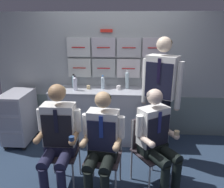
# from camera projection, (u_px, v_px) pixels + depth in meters

# --- Properties ---
(ground) EXTENTS (4.80, 4.80, 0.04)m
(ground) POSITION_uv_depth(u_px,v_px,m) (109.00, 182.00, 2.82)
(ground) COLOR #26374E
(galley_bulkhead) EXTENTS (4.20, 0.14, 2.15)m
(galley_bulkhead) POSITION_uv_depth(u_px,v_px,m) (115.00, 77.00, 3.78)
(galley_bulkhead) COLOR #A3ACAE
(galley_bulkhead) RESTS_ON ground
(galley_counter) EXTENTS (1.87, 0.53, 0.91)m
(galley_counter) POSITION_uv_depth(u_px,v_px,m) (107.00, 115.00, 3.71)
(galley_counter) COLOR #B4B8C3
(galley_counter) RESTS_ON ground
(service_trolley) EXTENTS (0.40, 0.65, 0.89)m
(service_trolley) POSITION_uv_depth(u_px,v_px,m) (19.00, 116.00, 3.63)
(service_trolley) COLOR black
(service_trolley) RESTS_ON ground
(folding_chair_left) EXTENTS (0.40, 0.40, 0.85)m
(folding_chair_left) POSITION_uv_depth(u_px,v_px,m) (63.00, 143.00, 2.71)
(folding_chair_left) COLOR #A8AAAF
(folding_chair_left) RESTS_ON ground
(crew_member_left) EXTENTS (0.52, 0.63, 1.31)m
(crew_member_left) POSITION_uv_depth(u_px,v_px,m) (58.00, 134.00, 2.50)
(crew_member_left) COLOR black
(crew_member_left) RESTS_ON ground
(folding_chair_right) EXTENTS (0.45, 0.45, 0.85)m
(folding_chair_right) POSITION_uv_depth(u_px,v_px,m) (105.00, 147.00, 2.62)
(folding_chair_right) COLOR #A8AAAF
(folding_chair_right) RESTS_ON ground
(crew_member_right) EXTENTS (0.49, 0.63, 1.25)m
(crew_member_right) POSITION_uv_depth(u_px,v_px,m) (102.00, 142.00, 2.42)
(crew_member_right) COLOR black
(crew_member_right) RESTS_ON ground
(folding_chair_by_counter) EXTENTS (0.55, 0.55, 0.85)m
(folding_chair_by_counter) POSITION_uv_depth(u_px,v_px,m) (148.00, 143.00, 2.70)
(folding_chair_by_counter) COLOR #A8AAAF
(folding_chair_by_counter) RESTS_ON ground
(crew_member_by_counter) EXTENTS (0.60, 0.67, 1.25)m
(crew_member_by_counter) POSITION_uv_depth(u_px,v_px,m) (157.00, 137.00, 2.52)
(crew_member_by_counter) COLOR black
(crew_member_by_counter) RESTS_ON ground
(crew_member_standing) EXTENTS (0.50, 0.40, 1.80)m
(crew_member_standing) POSITION_uv_depth(u_px,v_px,m) (161.00, 89.00, 2.96)
(crew_member_standing) COLOR black
(crew_member_standing) RESTS_ON ground
(water_bottle_blue_cap) EXTENTS (0.06, 0.06, 0.24)m
(water_bottle_blue_cap) POSITION_uv_depth(u_px,v_px,m) (75.00, 83.00, 3.52)
(water_bottle_blue_cap) COLOR silver
(water_bottle_blue_cap) RESTS_ON galley_counter
(water_bottle_clear) EXTENTS (0.06, 0.06, 0.31)m
(water_bottle_clear) POSITION_uv_depth(u_px,v_px,m) (127.00, 80.00, 3.60)
(water_bottle_clear) COLOR silver
(water_bottle_clear) RESTS_ON galley_counter
(sparkling_bottle_green) EXTENTS (0.07, 0.07, 0.23)m
(sparkling_bottle_green) POSITION_uv_depth(u_px,v_px,m) (74.00, 81.00, 3.68)
(sparkling_bottle_green) COLOR #AEDCE3
(sparkling_bottle_green) RESTS_ON galley_counter
(water_bottle_short) EXTENTS (0.06, 0.06, 0.23)m
(water_bottle_short) POSITION_uv_depth(u_px,v_px,m) (103.00, 82.00, 3.60)
(water_bottle_short) COLOR silver
(water_bottle_short) RESTS_ON galley_counter
(coffee_cup_spare) EXTENTS (0.07, 0.07, 0.07)m
(coffee_cup_spare) POSITION_uv_depth(u_px,v_px,m) (119.00, 88.00, 3.57)
(coffee_cup_spare) COLOR white
(coffee_cup_spare) RESTS_ON galley_counter
(paper_cup_tan) EXTENTS (0.06, 0.06, 0.06)m
(paper_cup_tan) POSITION_uv_depth(u_px,v_px,m) (88.00, 87.00, 3.61)
(paper_cup_tan) COLOR tan
(paper_cup_tan) RESTS_ON galley_counter
(snack_banana) EXTENTS (0.17, 0.10, 0.04)m
(snack_banana) POSITION_uv_depth(u_px,v_px,m) (151.00, 88.00, 3.62)
(snack_banana) COLOR yellow
(snack_banana) RESTS_ON galley_counter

